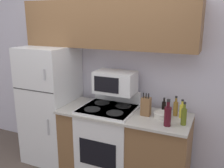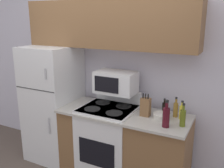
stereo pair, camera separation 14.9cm
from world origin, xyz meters
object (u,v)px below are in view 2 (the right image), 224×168
object	(u,v)px
bottle_vinegar	(176,109)
stove	(108,140)
bowl	(161,116)
microwave	(116,82)
bottle_wine_red	(166,117)
refrigerator	(53,103)
knife_block	(146,107)
bottle_soy_sauce	(164,107)
bottle_olive_oil	(183,117)
bottle_cooking_spray	(182,112)

from	to	relation	value
bottle_vinegar	stove	bearing A→B (deg)	-168.98
bowl	microwave	bearing A→B (deg)	169.92
bowl	bottle_wine_red	world-z (taller)	bottle_wine_red
refrigerator	microwave	xyz separation A→B (m)	(0.97, 0.09, 0.41)
stove	bowl	xyz separation A→B (m)	(0.68, 0.03, 0.46)
microwave	knife_block	xyz separation A→B (m)	(0.45, -0.12, -0.22)
bottle_soy_sauce	refrigerator	bearing A→B (deg)	-173.66
refrigerator	bottle_soy_sauce	world-z (taller)	refrigerator
bowl	knife_block	bearing A→B (deg)	-179.75
knife_block	bowl	world-z (taller)	knife_block
microwave	knife_block	bearing A→B (deg)	-14.43
bowl	refrigerator	bearing A→B (deg)	179.15
bottle_vinegar	bottle_wine_red	bearing A→B (deg)	-94.31
stove	bottle_vinegar	world-z (taller)	bottle_vinegar
refrigerator	bottle_wine_red	bearing A→B (deg)	-7.34
bottle_olive_oil	bottle_wine_red	size ratio (longest dim) A/B	0.87
microwave	refrigerator	bearing A→B (deg)	-174.63
microwave	bottle_olive_oil	world-z (taller)	microwave
knife_block	bottle_olive_oil	world-z (taller)	knife_block
bottle_vinegar	bottle_soy_sauce	distance (m)	0.17
stove	bottle_wine_red	distance (m)	0.97
bottle_cooking_spray	stove	bearing A→B (deg)	-172.13
bottle_soy_sauce	microwave	bearing A→B (deg)	-172.16
stove	bottle_cooking_spray	distance (m)	1.03
bowl	bottle_olive_oil	distance (m)	0.29
stove	microwave	size ratio (longest dim) A/B	2.12
refrigerator	knife_block	distance (m)	1.43
refrigerator	bottle_vinegar	world-z (taller)	refrigerator
refrigerator	knife_block	world-z (taller)	refrigerator
knife_block	bottle_soy_sauce	bearing A→B (deg)	49.61
refrigerator	bowl	xyz separation A→B (m)	(1.61, -0.02, 0.11)
bottle_cooking_spray	bottle_wine_red	world-z (taller)	bottle_wine_red
bottle_olive_oil	bottle_wine_red	distance (m)	0.18
refrigerator	microwave	world-z (taller)	refrigerator
microwave	bottle_olive_oil	size ratio (longest dim) A/B	1.98
refrigerator	knife_block	bearing A→B (deg)	-1.00
refrigerator	bottle_vinegar	xyz separation A→B (m)	(1.74, 0.11, 0.17)
refrigerator	bowl	world-z (taller)	refrigerator
microwave	bottle_cooking_spray	bearing A→B (deg)	-1.16
stove	bottle_soy_sauce	world-z (taller)	stove
refrigerator	bottle_wine_red	distance (m)	1.74
refrigerator	microwave	bearing A→B (deg)	5.37
bottle_vinegar	bottle_olive_oil	bearing A→B (deg)	-60.78
knife_block	refrigerator	bearing A→B (deg)	179.00
microwave	bottle_olive_oil	distance (m)	0.96
refrigerator	bottle_olive_oil	world-z (taller)	refrigerator
refrigerator	bottle_vinegar	size ratio (longest dim) A/B	6.92
knife_block	stove	bearing A→B (deg)	-177.13
stove	bottle_olive_oil	world-z (taller)	bottle_olive_oil
bottle_soy_sauce	bowl	bearing A→B (deg)	-82.93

